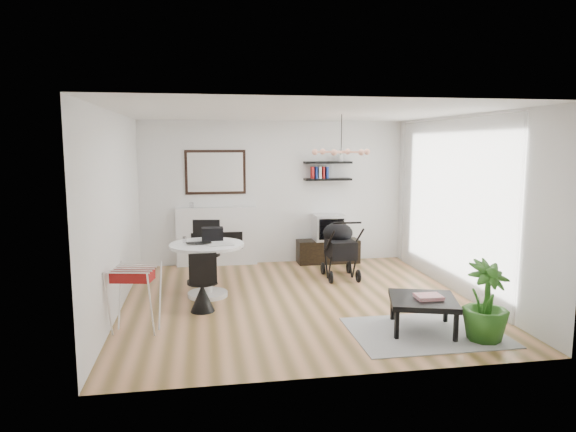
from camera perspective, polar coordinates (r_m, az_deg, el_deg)
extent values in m
plane|color=brown|center=(7.60, 1.14, -9.35)|extent=(5.00, 5.00, 0.00)
plane|color=white|center=(7.27, 1.20, 11.41)|extent=(5.00, 5.00, 0.00)
plane|color=white|center=(9.77, -1.55, 2.62)|extent=(5.00, 0.00, 5.00)
plane|color=white|center=(7.28, -18.54, 0.35)|extent=(0.00, 5.00, 5.00)
plane|color=white|center=(8.15, 18.71, 1.12)|extent=(0.00, 5.00, 5.00)
cube|color=white|center=(8.28, 17.45, 1.28)|extent=(0.04, 3.60, 2.60)
cube|color=white|center=(9.71, -7.91, -2.26)|extent=(1.50, 0.15, 1.10)
cube|color=black|center=(9.66, -7.89, -2.73)|extent=(0.95, 0.06, 0.32)
cube|color=black|center=(9.63, -8.06, 4.85)|extent=(1.12, 0.03, 0.82)
cube|color=white|center=(9.61, -8.06, 4.84)|extent=(1.02, 0.01, 0.72)
cube|color=black|center=(9.81, 4.43, 4.08)|extent=(0.90, 0.25, 0.04)
cube|color=black|center=(9.80, 4.45, 5.95)|extent=(0.90, 0.25, 0.04)
cube|color=black|center=(9.92, 4.47, -3.92)|extent=(1.18, 0.41, 0.44)
cube|color=silver|center=(9.83, 4.51, -1.25)|extent=(0.57, 0.49, 0.49)
cube|color=black|center=(9.60, 4.86, -1.48)|extent=(0.48, 0.01, 0.39)
cylinder|color=white|center=(7.88, -8.89, -8.57)|extent=(0.59, 0.59, 0.06)
cylinder|color=white|center=(7.78, -8.95, -5.88)|extent=(0.15, 0.15, 0.70)
cylinder|color=white|center=(7.70, -9.01, -3.20)|extent=(1.10, 1.10, 0.04)
imported|color=black|center=(7.61, -9.83, -3.07)|extent=(0.39, 0.27, 0.03)
cube|color=black|center=(7.95, -8.40, -1.97)|extent=(0.33, 0.20, 0.19)
cube|color=silver|center=(7.60, -7.56, -3.11)|extent=(0.42, 0.37, 0.01)
cylinder|color=white|center=(7.82, -11.43, -2.59)|extent=(0.05, 0.05, 0.09)
cylinder|color=black|center=(8.45, -9.20, -4.18)|extent=(0.49, 0.49, 0.06)
cone|color=black|center=(8.51, -9.16, -5.94)|extent=(0.40, 0.40, 0.47)
cube|color=black|center=(8.61, -9.04, -2.06)|extent=(0.45, 0.11, 0.50)
cylinder|color=black|center=(7.11, -9.53, -7.24)|extent=(0.40, 0.40, 0.05)
cone|color=black|center=(7.17, -9.49, -8.93)|extent=(0.33, 0.33, 0.38)
cube|color=black|center=(6.88, -9.44, -5.79)|extent=(0.37, 0.07, 0.41)
cube|color=maroon|center=(6.44, -16.76, -6.26)|extent=(0.51, 0.35, 0.13)
cube|color=black|center=(8.76, 5.85, -3.60)|extent=(0.44, 0.65, 0.30)
ellipsoid|color=black|center=(8.90, 5.56, -1.88)|extent=(0.51, 0.51, 0.36)
cylinder|color=black|center=(8.28, 6.60, -0.77)|extent=(0.47, 0.04, 0.03)
torus|color=black|center=(9.08, 3.90, -5.85)|extent=(0.06, 0.22, 0.22)
torus|color=black|center=(9.19, 6.77, -5.72)|extent=(0.06, 0.22, 0.22)
torus|color=black|center=(8.52, 4.77, -6.80)|extent=(0.06, 0.22, 0.22)
torus|color=black|center=(8.63, 7.82, -6.64)|extent=(0.06, 0.22, 0.22)
cube|color=#999999|center=(6.59, 15.04, -12.36)|extent=(1.81, 1.30, 0.01)
cube|color=black|center=(6.53, 14.76, -9.09)|extent=(0.97, 0.97, 0.07)
cube|color=black|center=(6.24, 11.99, -11.74)|extent=(0.04, 0.04, 0.33)
cube|color=black|center=(6.33, 18.15, -11.68)|extent=(0.04, 0.04, 0.33)
cube|color=black|center=(6.87, 11.54, -9.87)|extent=(0.04, 0.04, 0.33)
cube|color=black|center=(6.95, 17.12, -9.85)|extent=(0.04, 0.04, 0.33)
cube|color=#CD3344|center=(6.51, 15.35, -8.65)|extent=(0.32, 0.25, 0.04)
imported|color=#2B621C|center=(6.41, 21.13, -8.85)|extent=(0.66, 0.66, 0.94)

